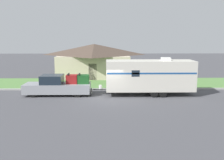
% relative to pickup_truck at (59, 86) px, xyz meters
% --- Properties ---
extents(ground_plane, '(120.00, 120.00, 0.00)m').
position_rel_pickup_truck_xyz_m(ground_plane, '(4.67, -1.52, -0.88)').
color(ground_plane, '#47474C').
extents(curb_strip, '(80.00, 0.30, 0.14)m').
position_rel_pickup_truck_xyz_m(curb_strip, '(4.67, 2.23, -0.81)').
color(curb_strip, '#999993').
rests_on(curb_strip, ground_plane).
extents(lawn_strip, '(80.00, 7.00, 0.03)m').
position_rel_pickup_truck_xyz_m(lawn_strip, '(4.67, 5.88, -0.86)').
color(lawn_strip, '#568442').
rests_on(lawn_strip, ground_plane).
extents(house_across_street, '(10.08, 8.55, 4.38)m').
position_rel_pickup_truck_xyz_m(house_across_street, '(2.69, 11.78, 1.39)').
color(house_across_street, beige).
rests_on(house_across_street, ground_plane).
extents(pickup_truck, '(6.18, 2.03, 2.01)m').
position_rel_pickup_truck_xyz_m(pickup_truck, '(0.00, 0.00, 0.00)').
color(pickup_truck, black).
rests_on(pickup_truck, ground_plane).
extents(travel_trailer, '(9.28, 2.41, 3.48)m').
position_rel_pickup_truck_xyz_m(travel_trailer, '(8.46, -0.00, 0.95)').
color(travel_trailer, black).
rests_on(travel_trailer, ground_plane).
extents(mailbox, '(0.48, 0.20, 1.32)m').
position_rel_pickup_truck_xyz_m(mailbox, '(9.68, 3.33, 0.14)').
color(mailbox, brown).
rests_on(mailbox, ground_plane).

